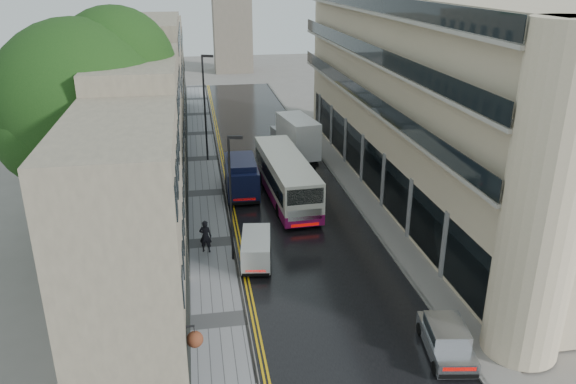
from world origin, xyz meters
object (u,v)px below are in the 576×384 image
object	(u,v)px
navy_van	(229,185)
lamp_post_near	(231,200)
tree_near	(85,136)
silver_hatchback	(437,359)
cream_bus	(279,196)
pedestrian	(205,236)
lamp_post_far	(205,109)
white_lorry	(290,145)
white_van	(242,260)
tree_far	(118,99)

from	to	relation	value
navy_van	lamp_post_near	xyz separation A→B (m)	(-0.40, -8.49, 2.32)
tree_near	lamp_post_near	world-z (taller)	tree_near
tree_near	silver_hatchback	xyz separation A→B (m)	(15.31, -14.32, -6.20)
cream_bus	navy_van	xyz separation A→B (m)	(-3.13, 2.92, -0.13)
silver_hatchback	cream_bus	bearing A→B (deg)	112.40
cream_bus	navy_van	world-z (taller)	cream_bus
silver_hatchback	pedestrian	bearing A→B (deg)	135.09
lamp_post_far	navy_van	bearing A→B (deg)	-63.34
tree_near	white_lorry	size ratio (longest dim) A/B	1.85
lamp_post_near	white_van	bearing A→B (deg)	-65.28
white_van	pedestrian	bearing A→B (deg)	131.81
white_van	navy_van	world-z (taller)	navy_van
silver_hatchback	lamp_post_far	size ratio (longest dim) A/B	0.43
cream_bus	lamp_post_near	world-z (taller)	lamp_post_near
navy_van	cream_bus	bearing A→B (deg)	-41.92
tree_near	white_lorry	world-z (taller)	tree_near
lamp_post_near	lamp_post_far	size ratio (longest dim) A/B	0.81
tree_near	navy_van	bearing A→B (deg)	33.06
cream_bus	white_van	world-z (taller)	cream_bus
white_lorry	white_van	size ratio (longest dim) A/B	2.02
tree_far	cream_bus	size ratio (longest dim) A/B	1.08
cream_bus	white_lorry	xyz separation A→B (m)	(2.57, 10.12, 0.40)
silver_hatchback	white_van	distance (m)	11.90
tree_near	pedestrian	size ratio (longest dim) A/B	6.95
cream_bus	lamp_post_far	size ratio (longest dim) A/B	1.28
white_lorry	silver_hatchback	world-z (taller)	white_lorry
tree_far	cream_bus	xyz separation A→B (m)	(11.03, -10.58, -4.64)
white_van	lamp_post_near	xyz separation A→B (m)	(-0.40, 1.63, 2.92)
white_van	lamp_post_near	bearing A→B (deg)	111.72
tree_near	tree_far	bearing A→B (deg)	88.68
pedestrian	lamp_post_far	size ratio (longest dim) A/B	0.22
silver_hatchback	white_van	size ratio (longest dim) A/B	1.05
tree_near	lamp_post_near	distance (m)	8.99
white_lorry	silver_hatchback	bearing A→B (deg)	-95.63
navy_van	silver_hatchback	bearing A→B (deg)	-68.99
white_van	cream_bus	bearing A→B (deg)	74.41
white_van	pedestrian	world-z (taller)	pedestrian
cream_bus	pedestrian	bearing A→B (deg)	-141.54
navy_van	lamp_post_near	distance (m)	8.81
lamp_post_far	pedestrian	bearing A→B (deg)	-72.38
cream_bus	silver_hatchback	distance (m)	17.23
white_lorry	navy_van	xyz separation A→B (m)	(-5.69, -7.20, -0.53)
pedestrian	lamp_post_far	world-z (taller)	lamp_post_far
tree_far	white_lorry	world-z (taller)	tree_far
white_lorry	lamp_post_far	size ratio (longest dim) A/B	0.83
tree_near	navy_van	distance (m)	11.22
tree_near	lamp_post_far	bearing A→B (deg)	65.41
navy_van	pedestrian	world-z (taller)	navy_van
lamp_post_near	lamp_post_far	xyz separation A→B (m)	(-0.77, 18.51, 0.84)
lamp_post_far	lamp_post_near	bearing A→B (deg)	-67.62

